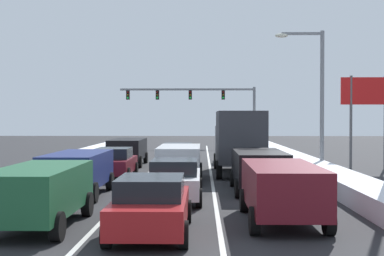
{
  "coord_description": "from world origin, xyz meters",
  "views": [
    {
      "loc": [
        1.23,
        -7.61,
        3.02
      ],
      "look_at": [
        0.38,
        36.83,
        2.17
      ],
      "focal_mm": 50.14,
      "sensor_mm": 36.0,
      "label": 1
    }
  ],
  "objects_px": {
    "suv_green_left_lane_nearest": "(39,191)",
    "suv_black_left_lane_fourth": "(128,149)",
    "sedan_white_center_lane_second": "(175,180)",
    "sedan_maroon_left_lane_third": "(114,163)",
    "suv_navy_left_lane_second": "(78,170)",
    "sedan_tan_center_lane_fourth": "(178,156)",
    "sedan_red_center_lane_nearest": "(151,205)",
    "suv_silver_center_lane_third": "(179,160)",
    "street_lamp_right_near": "(379,51)",
    "suv_maroon_right_lane_nearest": "(282,187)",
    "box_truck_right_lane_third": "(239,139)",
    "traffic_light_gantry": "(203,100)",
    "sedan_charcoal_right_lane_fourth": "(232,151)",
    "suv_black_right_lane_second": "(259,167)",
    "roadside_sign_right": "(368,101)",
    "street_lamp_right_mid": "(315,88)"
  },
  "relations": [
    {
      "from": "sedan_tan_center_lane_fourth",
      "to": "street_lamp_right_near",
      "type": "xyz_separation_m",
      "value": [
        7.86,
        -12.14,
        4.67
      ]
    },
    {
      "from": "sedan_white_center_lane_second",
      "to": "sedan_maroon_left_lane_third",
      "type": "relative_size",
      "value": 1.0
    },
    {
      "from": "sedan_charcoal_right_lane_fourth",
      "to": "sedan_tan_center_lane_fourth",
      "type": "xyz_separation_m",
      "value": [
        -3.49,
        -4.35,
        0.0
      ]
    },
    {
      "from": "suv_maroon_right_lane_nearest",
      "to": "box_truck_right_lane_third",
      "type": "relative_size",
      "value": 0.68
    },
    {
      "from": "suv_maroon_right_lane_nearest",
      "to": "traffic_light_gantry",
      "type": "distance_m",
      "value": 40.14
    },
    {
      "from": "street_lamp_right_mid",
      "to": "roadside_sign_right",
      "type": "height_order",
      "value": "street_lamp_right_mid"
    },
    {
      "from": "street_lamp_right_near",
      "to": "roadside_sign_right",
      "type": "relative_size",
      "value": 1.67
    },
    {
      "from": "suv_green_left_lane_nearest",
      "to": "traffic_light_gantry",
      "type": "distance_m",
      "value": 41.15
    },
    {
      "from": "suv_maroon_right_lane_nearest",
      "to": "suv_navy_left_lane_second",
      "type": "distance_m",
      "value": 8.75
    },
    {
      "from": "suv_black_right_lane_second",
      "to": "suv_black_left_lane_fourth",
      "type": "relative_size",
      "value": 1.0
    },
    {
      "from": "suv_maroon_right_lane_nearest",
      "to": "sedan_white_center_lane_second",
      "type": "xyz_separation_m",
      "value": [
        -3.3,
        4.02,
        -0.25
      ]
    },
    {
      "from": "suv_maroon_right_lane_nearest",
      "to": "roadside_sign_right",
      "type": "height_order",
      "value": "roadside_sign_right"
    },
    {
      "from": "sedan_red_center_lane_nearest",
      "to": "suv_silver_center_lane_third",
      "type": "xyz_separation_m",
      "value": [
        0.23,
        11.77,
        0.25
      ]
    },
    {
      "from": "street_lamp_right_mid",
      "to": "suv_maroon_right_lane_nearest",
      "type": "bearing_deg",
      "value": -105.58
    },
    {
      "from": "suv_silver_center_lane_third",
      "to": "sedan_maroon_left_lane_third",
      "type": "distance_m",
      "value": 3.61
    },
    {
      "from": "sedan_charcoal_right_lane_fourth",
      "to": "sedan_white_center_lane_second",
      "type": "relative_size",
      "value": 1.0
    },
    {
      "from": "suv_green_left_lane_nearest",
      "to": "roadside_sign_right",
      "type": "xyz_separation_m",
      "value": [
        14.24,
        17.05,
        3.0
      ]
    },
    {
      "from": "sedan_tan_center_lane_fourth",
      "to": "street_lamp_right_mid",
      "type": "relative_size",
      "value": 0.58
    },
    {
      "from": "suv_maroon_right_lane_nearest",
      "to": "suv_green_left_lane_nearest",
      "type": "relative_size",
      "value": 1.0
    },
    {
      "from": "sedan_white_center_lane_second",
      "to": "suv_navy_left_lane_second",
      "type": "xyz_separation_m",
      "value": [
        -3.81,
        1.09,
        0.25
      ]
    },
    {
      "from": "street_lamp_right_near",
      "to": "suv_black_left_lane_fourth",
      "type": "bearing_deg",
      "value": 127.9
    },
    {
      "from": "sedan_charcoal_right_lane_fourth",
      "to": "traffic_light_gantry",
      "type": "distance_m",
      "value": 19.83
    },
    {
      "from": "suv_silver_center_lane_third",
      "to": "traffic_light_gantry",
      "type": "distance_m",
      "value": 30.07
    },
    {
      "from": "suv_navy_left_lane_second",
      "to": "roadside_sign_right",
      "type": "xyz_separation_m",
      "value": [
        14.56,
        11.12,
        3.0
      ]
    },
    {
      "from": "suv_silver_center_lane_third",
      "to": "suv_navy_left_lane_second",
      "type": "bearing_deg",
      "value": -126.72
    },
    {
      "from": "sedan_red_center_lane_nearest",
      "to": "suv_navy_left_lane_second",
      "type": "relative_size",
      "value": 0.92
    },
    {
      "from": "suv_black_right_lane_second",
      "to": "suv_navy_left_lane_second",
      "type": "bearing_deg",
      "value": -170.1
    },
    {
      "from": "suv_maroon_right_lane_nearest",
      "to": "sedan_white_center_lane_second",
      "type": "relative_size",
      "value": 1.09
    },
    {
      "from": "street_lamp_right_mid",
      "to": "suv_silver_center_lane_third",
      "type": "bearing_deg",
      "value": -153.7
    },
    {
      "from": "suv_silver_center_lane_third",
      "to": "sedan_maroon_left_lane_third",
      "type": "relative_size",
      "value": 1.09
    },
    {
      "from": "suv_silver_center_lane_third",
      "to": "suv_green_left_lane_nearest",
      "type": "distance_m",
      "value": 11.43
    },
    {
      "from": "suv_black_right_lane_second",
      "to": "roadside_sign_right",
      "type": "height_order",
      "value": "roadside_sign_right"
    },
    {
      "from": "suv_silver_center_lane_third",
      "to": "suv_navy_left_lane_second",
      "type": "height_order",
      "value": "same"
    },
    {
      "from": "sedan_maroon_left_lane_third",
      "to": "street_lamp_right_near",
      "type": "bearing_deg",
      "value": -33.92
    },
    {
      "from": "box_truck_right_lane_third",
      "to": "roadside_sign_right",
      "type": "relative_size",
      "value": 1.31
    },
    {
      "from": "sedan_white_center_lane_second",
      "to": "sedan_maroon_left_lane_third",
      "type": "distance_m",
      "value": 8.15
    },
    {
      "from": "sedan_white_center_lane_second",
      "to": "suv_black_left_lane_fourth",
      "type": "relative_size",
      "value": 0.92
    },
    {
      "from": "sedan_white_center_lane_second",
      "to": "suv_navy_left_lane_second",
      "type": "relative_size",
      "value": 0.92
    },
    {
      "from": "sedan_tan_center_lane_fourth",
      "to": "sedan_red_center_lane_nearest",
      "type": "bearing_deg",
      "value": -89.56
    },
    {
      "from": "suv_maroon_right_lane_nearest",
      "to": "sedan_red_center_lane_nearest",
      "type": "relative_size",
      "value": 1.09
    },
    {
      "from": "sedan_white_center_lane_second",
      "to": "box_truck_right_lane_third",
      "type": "bearing_deg",
      "value": 72.28
    },
    {
      "from": "suv_navy_left_lane_second",
      "to": "traffic_light_gantry",
      "type": "distance_m",
      "value": 35.34
    },
    {
      "from": "box_truck_right_lane_third",
      "to": "sedan_red_center_lane_nearest",
      "type": "xyz_separation_m",
      "value": [
        -3.27,
        -14.94,
        -1.14
      ]
    },
    {
      "from": "suv_black_right_lane_second",
      "to": "sedan_tan_center_lane_fourth",
      "type": "distance_m",
      "value": 10.59
    },
    {
      "from": "box_truck_right_lane_third",
      "to": "sedan_maroon_left_lane_third",
      "type": "relative_size",
      "value": 1.6
    },
    {
      "from": "sedan_charcoal_right_lane_fourth",
      "to": "suv_silver_center_lane_third",
      "type": "relative_size",
      "value": 0.92
    },
    {
      "from": "suv_green_left_lane_nearest",
      "to": "suv_black_left_lane_fourth",
      "type": "xyz_separation_m",
      "value": [
        -0.24,
        19.23,
        0.0
      ]
    },
    {
      "from": "box_truck_right_lane_third",
      "to": "street_lamp_right_near",
      "type": "bearing_deg",
      "value": -64.08
    },
    {
      "from": "traffic_light_gantry",
      "to": "roadside_sign_right",
      "type": "relative_size",
      "value": 2.55
    },
    {
      "from": "box_truck_right_lane_third",
      "to": "sedan_maroon_left_lane_third",
      "type": "bearing_deg",
      "value": -163.72
    }
  ]
}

